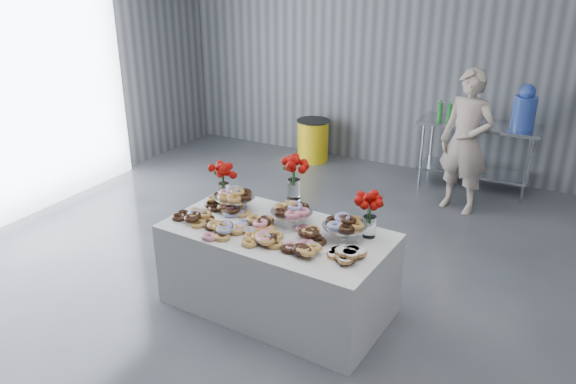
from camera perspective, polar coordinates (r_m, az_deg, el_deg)
name	(u,v)px	position (r m, az deg, el deg)	size (l,w,h in m)	color
ground	(288,346)	(4.64, -0.01, -15.42)	(9.00, 9.00, 0.00)	#37393E
display_table	(278,269)	(4.90, -1.07, -7.82)	(1.90, 1.00, 0.75)	silver
prep_table	(477,144)	(7.73, 18.66, 4.64)	(1.50, 0.60, 0.90)	silver
donut_mounds	(274,228)	(4.66, -1.40, -3.64)	(1.80, 0.80, 0.09)	#BF8646
cake_stand_left	(235,195)	(5.06, -5.43, -0.34)	(0.36, 0.36, 0.17)	silver
cake_stand_mid	(292,210)	(4.75, 0.38, -1.84)	(0.36, 0.36, 0.17)	silver
cake_stand_right	(345,224)	(4.53, 5.79, -3.21)	(0.36, 0.36, 0.17)	silver
danish_pile	(350,255)	(4.25, 6.35, -6.37)	(0.48, 0.48, 0.11)	white
bouquet_left	(223,172)	(5.19, -6.60, 2.07)	(0.26, 0.26, 0.42)	white
bouquet_right	(371,203)	(4.53, 8.40, -1.15)	(0.26, 0.26, 0.42)	white
bouquet_center	(294,174)	(4.86, 0.61, 1.82)	(0.26, 0.26, 0.57)	silver
water_jug	(525,109)	(7.54, 22.90, 7.81)	(0.28, 0.28, 0.55)	blue
drink_bottles	(454,112)	(7.58, 16.53, 7.83)	(0.54, 0.08, 0.27)	#268C33
person	(466,142)	(6.94, 17.63, 4.86)	(0.63, 0.41, 1.72)	#CC8C93
trash_barrel	(313,140)	(8.49, 2.55, 5.26)	(0.49, 0.49, 0.64)	yellow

